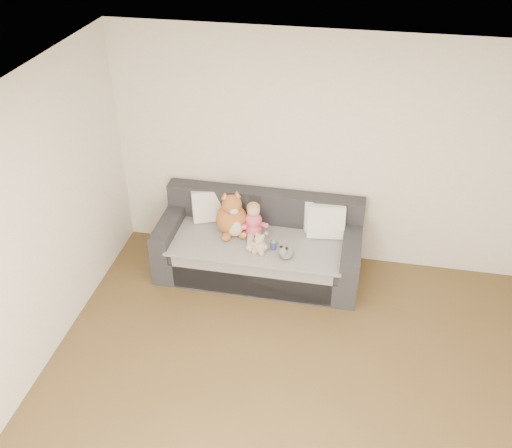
# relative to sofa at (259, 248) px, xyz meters

# --- Properties ---
(room_shell) EXTENTS (5.00, 5.00, 5.00)m
(room_shell) POSITION_rel_sofa_xyz_m (0.57, -1.64, 0.99)
(room_shell) COLOR brown
(room_shell) RESTS_ON ground
(sofa) EXTENTS (2.20, 0.94, 0.85)m
(sofa) POSITION_rel_sofa_xyz_m (0.00, 0.00, 0.00)
(sofa) COLOR #27272C
(sofa) RESTS_ON ground
(cushion_left) EXTENTS (0.43, 0.31, 0.37)m
(cushion_left) POSITION_rel_sofa_xyz_m (-0.61, 0.21, 0.34)
(cushion_left) COLOR silver
(cushion_left) RESTS_ON sofa
(cushion_right_back) EXTENTS (0.42, 0.27, 0.37)m
(cushion_right_back) POSITION_rel_sofa_xyz_m (0.65, 0.26, 0.34)
(cushion_right_back) COLOR silver
(cushion_right_back) RESTS_ON sofa
(cushion_right_front) EXTENTS (0.42, 0.23, 0.38)m
(cushion_right_front) POSITION_rel_sofa_xyz_m (0.70, 0.14, 0.35)
(cushion_right_front) COLOR silver
(cushion_right_front) RESTS_ON sofa
(toddler) EXTENTS (0.29, 0.42, 0.41)m
(toddler) POSITION_rel_sofa_xyz_m (-0.06, -0.03, 0.34)
(toddler) COLOR #F1555B
(toddler) RESTS_ON sofa
(plush_cat) EXTENTS (0.42, 0.43, 0.54)m
(plush_cat) POSITION_rel_sofa_xyz_m (-0.30, -0.00, 0.36)
(plush_cat) COLOR #AD6E26
(plush_cat) RESTS_ON sofa
(teddy_bear) EXTENTS (0.19, 0.15, 0.24)m
(teddy_bear) POSITION_rel_sofa_xyz_m (0.06, -0.30, 0.26)
(teddy_bear) COLOR tan
(teddy_bear) RESTS_ON sofa
(plush_cow) EXTENTS (0.15, 0.23, 0.19)m
(plush_cow) POSITION_rel_sofa_xyz_m (0.34, -0.34, 0.24)
(plush_cow) COLOR white
(plush_cow) RESTS_ON sofa
(sippy_cup) EXTENTS (0.11, 0.09, 0.12)m
(sippy_cup) POSITION_rel_sofa_xyz_m (0.19, -0.21, 0.23)
(sippy_cup) COLOR #4D348F
(sippy_cup) RESTS_ON sofa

